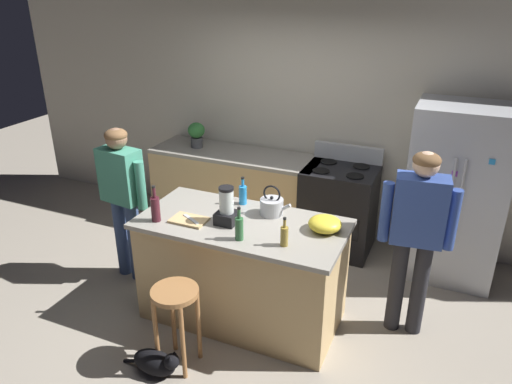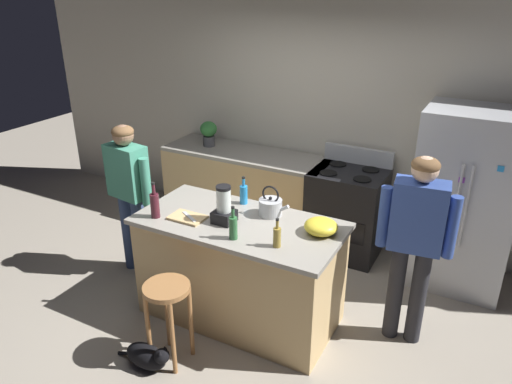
{
  "view_description": "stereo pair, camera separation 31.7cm",
  "coord_description": "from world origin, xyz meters",
  "px_view_note": "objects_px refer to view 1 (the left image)",
  "views": [
    {
      "loc": [
        1.53,
        -3.23,
        2.8
      ],
      "look_at": [
        0.0,
        0.3,
        1.1
      ],
      "focal_mm": 34.01,
      "sensor_mm": 36.0,
      "label": 1
    },
    {
      "loc": [
        1.82,
        -3.09,
        2.8
      ],
      "look_at": [
        0.0,
        0.3,
        1.1
      ],
      "focal_mm": 34.01,
      "sensor_mm": 36.0,
      "label": 2
    }
  ],
  "objects_px": {
    "potted_plant": "(196,133)",
    "tea_kettle": "(272,206)",
    "bottle_olive_oil": "(239,228)",
    "blender_appliance": "(227,208)",
    "bottle_soda": "(243,194)",
    "mixing_bowl": "(325,224)",
    "cat": "(156,362)",
    "chef_knife": "(191,219)",
    "refrigerator": "(455,194)",
    "cutting_board": "(189,220)",
    "person_by_sink_right": "(417,228)",
    "kitchen_island": "(242,270)",
    "stove_range": "(338,208)",
    "person_by_island_left": "(122,190)",
    "bar_stool": "(176,307)",
    "bottle_vinegar": "(284,235)",
    "bottle_wine": "(155,208)"
  },
  "relations": [
    {
      "from": "potted_plant",
      "to": "cutting_board",
      "type": "height_order",
      "value": "potted_plant"
    },
    {
      "from": "stove_range",
      "to": "blender_appliance",
      "type": "relative_size",
      "value": 3.51
    },
    {
      "from": "bottle_vinegar",
      "to": "tea_kettle",
      "type": "height_order",
      "value": "tea_kettle"
    },
    {
      "from": "kitchen_island",
      "to": "bottle_olive_oil",
      "type": "relative_size",
      "value": 6.3
    },
    {
      "from": "mixing_bowl",
      "to": "bottle_soda",
      "type": "bearing_deg",
      "value": 166.3
    },
    {
      "from": "blender_appliance",
      "to": "bottle_soda",
      "type": "height_order",
      "value": "blender_appliance"
    },
    {
      "from": "person_by_island_left",
      "to": "cat",
      "type": "distance_m",
      "value": 1.69
    },
    {
      "from": "person_by_island_left",
      "to": "bottle_wine",
      "type": "xyz_separation_m",
      "value": [
        0.67,
        -0.41,
        0.12
      ]
    },
    {
      "from": "bottle_wine",
      "to": "bar_stool",
      "type": "bearing_deg",
      "value": -46.39
    },
    {
      "from": "potted_plant",
      "to": "chef_knife",
      "type": "height_order",
      "value": "potted_plant"
    },
    {
      "from": "person_by_island_left",
      "to": "tea_kettle",
      "type": "xyz_separation_m",
      "value": [
        1.5,
        0.09,
        0.08
      ]
    },
    {
      "from": "refrigerator",
      "to": "cutting_board",
      "type": "distance_m",
      "value": 2.6
    },
    {
      "from": "blender_appliance",
      "to": "chef_knife",
      "type": "xyz_separation_m",
      "value": [
        -0.29,
        -0.09,
        -0.11
      ]
    },
    {
      "from": "stove_range",
      "to": "tea_kettle",
      "type": "height_order",
      "value": "tea_kettle"
    },
    {
      "from": "cat",
      "to": "bottle_olive_oil",
      "type": "relative_size",
      "value": 1.88
    },
    {
      "from": "mixing_bowl",
      "to": "tea_kettle",
      "type": "bearing_deg",
      "value": 168.07
    },
    {
      "from": "person_by_sink_right",
      "to": "bottle_soda",
      "type": "xyz_separation_m",
      "value": [
        -1.49,
        -0.06,
        0.06
      ]
    },
    {
      "from": "mixing_bowl",
      "to": "tea_kettle",
      "type": "height_order",
      "value": "tea_kettle"
    },
    {
      "from": "person_by_sink_right",
      "to": "potted_plant",
      "type": "relative_size",
      "value": 5.42
    },
    {
      "from": "blender_appliance",
      "to": "bottle_vinegar",
      "type": "xyz_separation_m",
      "value": [
        0.56,
        -0.16,
        -0.05
      ]
    },
    {
      "from": "person_by_island_left",
      "to": "bottle_vinegar",
      "type": "relative_size",
      "value": 6.62
    },
    {
      "from": "cat",
      "to": "tea_kettle",
      "type": "relative_size",
      "value": 1.88
    },
    {
      "from": "tea_kettle",
      "to": "person_by_sink_right",
      "type": "bearing_deg",
      "value": 7.62
    },
    {
      "from": "mixing_bowl",
      "to": "potted_plant",
      "type": "bearing_deg",
      "value": 144.36
    },
    {
      "from": "refrigerator",
      "to": "cat",
      "type": "height_order",
      "value": "refrigerator"
    },
    {
      "from": "stove_range",
      "to": "chef_knife",
      "type": "distance_m",
      "value": 1.95
    },
    {
      "from": "potted_plant",
      "to": "bottle_olive_oil",
      "type": "height_order",
      "value": "potted_plant"
    },
    {
      "from": "bar_stool",
      "to": "tea_kettle",
      "type": "distance_m",
      "value": 1.16
    },
    {
      "from": "cat",
      "to": "bottle_soda",
      "type": "relative_size",
      "value": 2.03
    },
    {
      "from": "refrigerator",
      "to": "person_by_sink_right",
      "type": "bearing_deg",
      "value": -102.51
    },
    {
      "from": "person_by_sink_right",
      "to": "tea_kettle",
      "type": "height_order",
      "value": "person_by_sink_right"
    },
    {
      "from": "bottle_vinegar",
      "to": "chef_knife",
      "type": "bearing_deg",
      "value": 175.85
    },
    {
      "from": "bottle_wine",
      "to": "mixing_bowl",
      "type": "xyz_separation_m",
      "value": [
        1.33,
        0.39,
        -0.06
      ]
    },
    {
      "from": "bottle_olive_oil",
      "to": "cutting_board",
      "type": "bearing_deg",
      "value": 167.75
    },
    {
      "from": "kitchen_island",
      "to": "bottle_soda",
      "type": "height_order",
      "value": "bottle_soda"
    },
    {
      "from": "bar_stool",
      "to": "blender_appliance",
      "type": "bearing_deg",
      "value": 81.16
    },
    {
      "from": "person_by_sink_right",
      "to": "cutting_board",
      "type": "height_order",
      "value": "person_by_sink_right"
    },
    {
      "from": "cat",
      "to": "bottle_olive_oil",
      "type": "distance_m",
      "value": 1.21
    },
    {
      "from": "stove_range",
      "to": "kitchen_island",
      "type": "bearing_deg",
      "value": -106.71
    },
    {
      "from": "potted_plant",
      "to": "tea_kettle",
      "type": "distance_m",
      "value": 1.99
    },
    {
      "from": "kitchen_island",
      "to": "refrigerator",
      "type": "distance_m",
      "value": 2.23
    },
    {
      "from": "potted_plant",
      "to": "bottle_soda",
      "type": "height_order",
      "value": "potted_plant"
    },
    {
      "from": "bottle_olive_oil",
      "to": "mixing_bowl",
      "type": "xyz_separation_m",
      "value": [
        0.57,
        0.4,
        -0.04
      ]
    },
    {
      "from": "refrigerator",
      "to": "person_by_island_left",
      "type": "relative_size",
      "value": 1.12
    },
    {
      "from": "potted_plant",
      "to": "bottle_olive_oil",
      "type": "distance_m",
      "value": 2.31
    },
    {
      "from": "refrigerator",
      "to": "cutting_board",
      "type": "xyz_separation_m",
      "value": [
        -2.01,
        -1.66,
        0.08
      ]
    },
    {
      "from": "kitchen_island",
      "to": "chef_knife",
      "type": "distance_m",
      "value": 0.65
    },
    {
      "from": "blender_appliance",
      "to": "tea_kettle",
      "type": "relative_size",
      "value": 1.17
    },
    {
      "from": "cutting_board",
      "to": "person_by_sink_right",
      "type": "bearing_deg",
      "value": 17.4
    },
    {
      "from": "kitchen_island",
      "to": "bar_stool",
      "type": "height_order",
      "value": "kitchen_island"
    }
  ]
}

